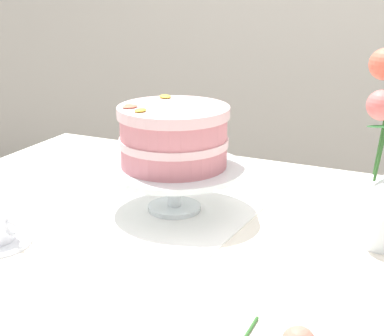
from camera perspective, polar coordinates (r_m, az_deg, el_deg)
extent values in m
cube|color=white|center=(1.14, 1.52, -7.07)|extent=(1.40, 1.00, 0.03)
cylinder|color=brown|center=(1.89, -10.62, -9.12)|extent=(0.06, 0.06, 0.71)
cube|color=white|center=(1.24, -1.70, -4.07)|extent=(0.34, 0.34, 0.00)
cylinder|color=silver|center=(1.24, -1.70, -3.79)|extent=(0.11, 0.11, 0.01)
cylinder|color=silver|center=(1.23, -1.72, -1.95)|extent=(0.03, 0.03, 0.07)
cylinder|color=silver|center=(1.21, -1.74, -0.02)|extent=(0.29, 0.29, 0.01)
cylinder|color=#CC7A84|center=(1.20, -1.75, 1.22)|extent=(0.21, 0.21, 0.04)
cylinder|color=beige|center=(1.20, -1.76, 2.55)|extent=(0.22, 0.22, 0.02)
cylinder|color=#CC7A84|center=(1.19, -1.78, 3.91)|extent=(0.21, 0.21, 0.04)
cylinder|color=beige|center=(1.18, -1.79, 5.41)|extent=(0.22, 0.22, 0.02)
ellipsoid|color=yellow|center=(1.14, -4.97, 5.54)|extent=(0.02, 0.03, 0.01)
ellipsoid|color=#E56B51|center=(1.17, -5.96, 5.88)|extent=(0.03, 0.04, 0.00)
ellipsoid|color=yellow|center=(1.26, -2.58, 6.86)|extent=(0.04, 0.04, 0.01)
ellipsoid|color=#E56B51|center=(1.18, -5.94, 5.97)|extent=(0.03, 0.02, 0.00)
cylinder|color=silver|center=(1.12, 17.77, -5.34)|extent=(0.07, 0.07, 0.08)
cylinder|color=#2D6028|center=(1.09, 17.91, 4.15)|extent=(0.02, 0.02, 0.20)
cylinder|color=#2D6028|center=(1.07, 17.78, 2.21)|extent=(0.02, 0.01, 0.14)
sphere|color=#F16F6C|center=(1.05, 17.70, 5.74)|extent=(0.05, 0.05, 0.05)
ellipsoid|color=#236B2D|center=(1.07, 17.51, 3.82)|extent=(0.05, 0.03, 0.01)
torus|color=white|center=(1.11, -16.82, -5.54)|extent=(0.03, 0.01, 0.03)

